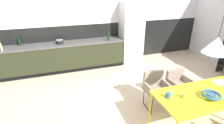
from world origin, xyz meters
The scene contains 17 objects.
ground_plane centered at (0.00, 0.00, 0.00)m, with size 9.70×9.70×0.00m, color beige.
back_wall_splashback_dark centered at (0.00, 2.85, 0.68)m, with size 7.46×0.12×1.36m, color black.
back_wall_panel_upper centered at (0.00, 2.85, 2.03)m, with size 7.46×0.12×1.36m, color silver.
kitchen_counter centered at (-1.63, 2.49, 0.44)m, with size 3.93×0.63×0.89m.
refrigerator_column centered at (0.70, 2.49, 1.03)m, with size 0.73×0.60×2.05m, color silver.
dining_table centered at (0.61, -0.90, 0.71)m, with size 1.75×0.82×0.75m.
armchair_corner_seat centered at (0.77, -0.03, 0.50)m, with size 0.52×0.50×0.75m.
armchair_near_window centered at (0.17, -0.05, 0.52)m, with size 0.50×0.48×0.81m.
fruit_bowl centered at (0.62, -1.02, 0.81)m, with size 0.31×0.31×0.09m.
open_book centered at (1.22, -0.68, 0.76)m, with size 0.27×0.20×0.02m.
mug_tall_blue centered at (0.19, -0.87, 0.79)m, with size 0.11×0.07×0.08m.
mug_wide_latte centered at (-0.07, -0.78, 0.80)m, with size 0.13×0.09×0.10m.
cooking_pot centered at (-1.69, 2.47, 0.95)m, with size 0.21×0.21×0.15m.
bottle_oil_tall centered at (-2.82, 2.66, 1.00)m, with size 0.07×0.07×0.30m.
bottle_wine_green centered at (-0.16, 2.36, 1.01)m, with size 0.07×0.07×0.30m.
bottle_spice_small centered at (-3.21, 2.28, 1.00)m, with size 0.06×0.06×0.28m.
pendant_lamp_over_table_near centered at (0.61, -0.88, 1.65)m, with size 0.40×0.40×1.15m.
Camera 1 is at (-1.73, -2.76, 2.48)m, focal length 27.18 mm.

